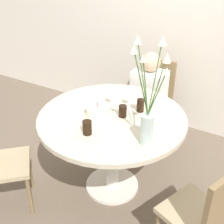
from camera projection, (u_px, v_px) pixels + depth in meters
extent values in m
plane|color=#6B5B4C|center=(112.00, 186.00, 2.98)|extent=(16.00, 16.00, 0.00)
cube|color=silver|center=(176.00, 17.00, 3.35)|extent=(8.00, 0.05, 2.60)
cylinder|color=beige|center=(112.00, 118.00, 2.59)|extent=(1.24, 1.24, 0.04)
cylinder|color=silver|center=(112.00, 154.00, 2.78)|extent=(0.12, 0.12, 0.71)
cylinder|color=silver|center=(112.00, 185.00, 2.97)|extent=(0.50, 0.50, 0.03)
cube|color=tan|center=(150.00, 106.00, 3.45)|extent=(0.41, 0.41, 0.04)
cube|color=olive|center=(158.00, 79.00, 3.46)|extent=(0.38, 0.05, 0.46)
cylinder|color=olive|center=(130.00, 126.00, 3.50)|extent=(0.03, 0.03, 0.41)
cylinder|color=olive|center=(158.00, 134.00, 3.37)|extent=(0.03, 0.03, 0.41)
cylinder|color=olive|center=(141.00, 112.00, 3.76)|extent=(0.03, 0.03, 0.41)
cylinder|color=olive|center=(168.00, 119.00, 3.63)|extent=(0.03, 0.03, 0.41)
cube|color=tan|center=(5.00, 165.00, 2.58)|extent=(0.57, 0.57, 0.04)
cylinder|color=olive|center=(30.00, 196.00, 2.59)|extent=(0.03, 0.03, 0.41)
cylinder|color=olive|center=(30.00, 169.00, 2.87)|extent=(0.03, 0.03, 0.41)
cube|color=tan|center=(195.00, 213.00, 2.14)|extent=(0.52, 0.52, 0.04)
cube|color=olive|center=(224.00, 203.00, 1.90)|extent=(0.17, 0.37, 0.46)
cylinder|color=olive|center=(187.00, 209.00, 2.46)|extent=(0.03, 0.03, 0.41)
cylinder|color=white|center=(98.00, 110.00, 2.59)|extent=(0.20, 0.20, 0.07)
cylinder|color=#E54C4C|center=(98.00, 104.00, 2.56)|extent=(0.01, 0.01, 0.04)
cylinder|color=#B2C6C1|center=(147.00, 130.00, 2.20)|extent=(0.10, 0.10, 0.24)
cylinder|color=#4C7538|center=(143.00, 79.00, 2.04)|extent=(0.12, 0.02, 0.51)
cone|color=silver|center=(138.00, 39.00, 1.93)|extent=(0.05, 0.05, 0.06)
cylinder|color=#4C7538|center=(157.00, 87.00, 2.06)|extent=(0.07, 0.11, 0.40)
cone|color=silver|center=(167.00, 57.00, 1.98)|extent=(0.06, 0.06, 0.07)
cylinder|color=#4C7538|center=(146.00, 89.00, 2.01)|extent=(0.04, 0.08, 0.43)
cone|color=silver|center=(143.00, 58.00, 1.88)|extent=(0.04, 0.04, 0.05)
cylinder|color=#4C7538|center=(157.00, 94.00, 2.04)|extent=(0.11, 0.03, 0.34)
cone|color=silver|center=(167.00, 71.00, 1.94)|extent=(0.04, 0.04, 0.05)
cylinder|color=#4C7538|center=(141.00, 84.00, 2.03)|extent=(0.12, 0.04, 0.47)
cone|color=silver|center=(134.00, 49.00, 1.93)|extent=(0.05, 0.05, 0.06)
cylinder|color=#4C7538|center=(155.00, 80.00, 2.03)|extent=(0.04, 0.09, 0.51)
cone|color=silver|center=(162.00, 40.00, 1.92)|extent=(0.06, 0.06, 0.06)
cylinder|color=silver|center=(166.00, 121.00, 2.51)|extent=(0.19, 0.19, 0.01)
cylinder|color=black|center=(123.00, 111.00, 2.55)|extent=(0.07, 0.07, 0.10)
cylinder|color=black|center=(87.00, 128.00, 2.33)|extent=(0.07, 0.07, 0.11)
cylinder|color=black|center=(140.00, 105.00, 2.62)|extent=(0.06, 0.06, 0.11)
cube|color=#383333|center=(147.00, 124.00, 3.49)|extent=(0.31, 0.24, 0.45)
cube|color=white|center=(149.00, 90.00, 3.27)|extent=(0.34, 0.24, 0.42)
sphere|color=#D1A889|center=(151.00, 62.00, 3.12)|extent=(0.20, 0.20, 0.20)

